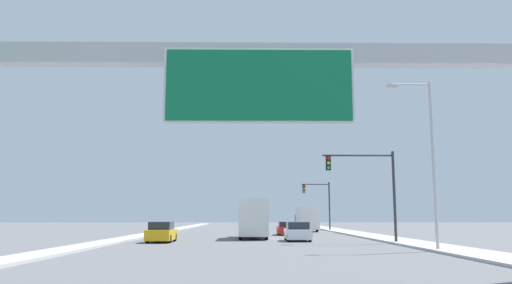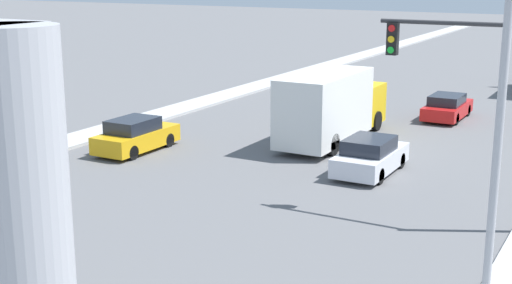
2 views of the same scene
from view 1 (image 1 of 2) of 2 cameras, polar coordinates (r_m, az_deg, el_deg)
sidewalk_right at (r=59.58m, az=10.65°, el=-10.11°), size 3.00×120.00×0.15m
median_strip_left at (r=59.38m, az=-11.01°, el=-10.11°), size 2.00×120.00×0.15m
sign_gantry at (r=16.89m, az=0.34°, el=6.24°), size 20.41×0.73×7.78m
car_far_left at (r=39.11m, az=-10.73°, el=-10.14°), size 1.81×4.29×1.53m
car_mid_center at (r=52.57m, az=3.50°, el=-9.86°), size 1.83×4.35×1.37m
car_far_center at (r=40.44m, az=4.77°, el=-10.22°), size 1.89×4.24×1.49m
truck_box_primary at (r=65.31m, az=5.78°, el=-8.73°), size 2.32×8.98×3.08m
truck_box_secondary at (r=44.46m, az=-0.32°, el=-8.77°), size 2.44×8.55×3.39m
traffic_light_near_intersection at (r=37.58m, az=13.05°, el=-4.29°), size 5.30×0.32×6.69m
traffic_light_mid_block at (r=67.12m, az=7.41°, el=-6.40°), size 3.75×0.32×6.41m
street_lamp_right at (r=30.66m, az=19.06°, el=-0.97°), size 2.60×0.28×9.84m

